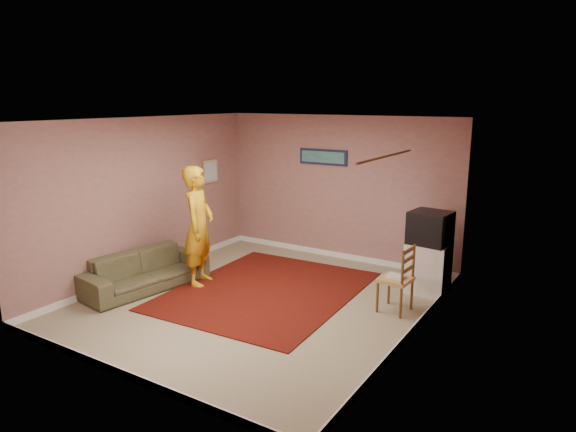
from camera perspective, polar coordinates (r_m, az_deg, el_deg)
The scene contains 26 objects.
ground at distance 7.58m, azimuth -3.19°, elevation -9.41°, with size 5.00×5.00×0.00m, color gray.
wall_back at distance 9.31m, azimuth 5.59°, elevation 3.09°, with size 4.50×0.02×2.60m, color #A4746C.
wall_front at distance 5.42m, azimuth -18.77°, elevation -4.73°, with size 4.50×0.02×2.60m, color #A4746C.
wall_left at distance 8.66m, azimuth -15.58°, elevation 1.94°, with size 0.02×5.00×2.60m, color #A4746C.
wall_right at distance 6.21m, azimuth 13.93°, elevation -2.20°, with size 0.02×5.00×2.60m, color #A4746C.
ceiling at distance 7.02m, azimuth -3.46°, elevation 10.62°, with size 4.50×5.00×0.02m, color white.
baseboard_back at distance 9.59m, azimuth 5.40°, elevation -4.30°, with size 4.50×0.02×0.10m, color white.
baseboard_front at distance 5.91m, azimuth -17.79°, elevation -16.35°, with size 4.50×0.02×0.10m, color white.
baseboard_left at distance 8.97m, azimuth -15.06°, elevation -5.93°, with size 0.02×5.00×0.10m, color white.
baseboard_right at distance 6.64m, azimuth 13.25°, elevation -12.66°, with size 0.02×5.00×0.10m, color white.
window at distance 5.35m, azimuth 10.93°, elevation -2.81°, with size 0.01×1.10×1.50m, color black.
curtain_sheer at distance 5.28m, azimuth 10.10°, elevation -5.26°, with size 0.01×0.75×2.10m, color white.
curtain_floral at distance 5.91m, azimuth 12.52°, elevation -3.39°, with size 0.01×0.35×2.10m, color #F0E3CC.
curtain_rod at distance 5.20m, azimuth 10.88°, elevation 6.52°, with size 0.02×0.02×1.40m, color brown.
picture_back at distance 9.34m, azimuth 3.91°, elevation 6.56°, with size 0.95×0.04×0.28m.
picture_left at distance 9.74m, azimuth -8.61°, elevation 4.93°, with size 0.04×0.38×0.42m.
area_rug at distance 7.95m, azimuth -2.40°, elevation -8.25°, with size 2.54×3.18×0.02m, color black.
tv_cabinet at distance 8.07m, azimuth 15.26°, elevation -5.57°, with size 0.60×0.54×0.76m, color silver.
crt_tv at distance 7.90m, azimuth 15.49°, elevation -1.26°, with size 0.63×0.57×0.49m.
chair_a at distance 8.24m, azimuth 14.88°, elevation -4.08°, with size 0.47×0.46×0.47m.
dvd_player at distance 8.26m, azimuth 14.86°, elevation -4.47°, with size 0.34×0.24×0.06m, color silver.
blue_throw at distance 8.37m, azimuth 15.33°, elevation -2.63°, with size 0.38×0.05×0.40m, color #7FACD0.
chair_b at distance 7.20m, azimuth 11.90°, elevation -6.03°, with size 0.43×0.45×0.51m.
game_console at distance 7.22m, azimuth 11.87°, elevation -6.57°, with size 0.22×0.16×0.05m, color white.
sofa at distance 8.26m, azimuth -15.63°, elevation -5.87°, with size 1.96×0.77×0.57m, color brown.
person at distance 8.11m, azimuth -9.88°, elevation -1.11°, with size 0.69×0.45×1.88m, color gold.
Camera 1 is at (4.06, -5.73, 2.88)m, focal length 32.00 mm.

